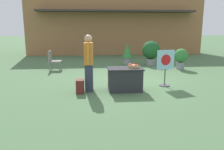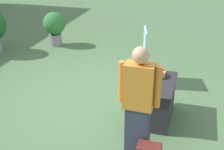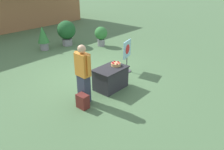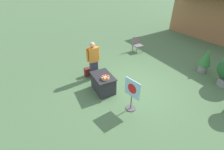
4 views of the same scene
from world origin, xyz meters
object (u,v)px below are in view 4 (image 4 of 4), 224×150
person_visitor (93,60)px  poster_board (132,94)px  apple_basket (105,78)px  backpack (88,72)px  potted_plant_far_left (206,60)px  patio_chair (137,44)px  display_table (103,83)px

person_visitor → poster_board: person_visitor is taller
apple_basket → backpack: size_ratio=0.77×
backpack → potted_plant_far_left: size_ratio=0.35×
backpack → patio_chair: size_ratio=0.45×
apple_basket → patio_chair: patio_chair is taller
person_visitor → patio_chair: 4.13m
apple_basket → poster_board: (1.19, 0.44, -0.09)m
backpack → potted_plant_far_left: bearing=66.9°
backpack → potted_plant_far_left: (2.29, 5.37, 0.46)m
patio_chair → potted_plant_far_left: bearing=21.2°
apple_basket → backpack: 1.78m
apple_basket → backpack: apple_basket is taller
apple_basket → backpack: bearing=-174.1°
patio_chair → poster_board: bearing=-36.8°
person_visitor → poster_board: size_ratio=1.42×
person_visitor → backpack: 0.78m
apple_basket → poster_board: 1.28m
display_table → person_visitor: (-1.14, 0.05, 0.54)m
display_table → apple_basket: (0.26, -0.01, 0.42)m
potted_plant_far_left → person_visitor: bearing=-111.4°
patio_chair → apple_basket: bearing=-49.4°
apple_basket → patio_chair: size_ratio=0.35×
person_visitor → apple_basket: bearing=0.2°
poster_board → patio_chair: bearing=-141.4°
apple_basket → poster_board: bearing=20.3°
apple_basket → potted_plant_far_left: (0.61, 5.19, -0.12)m
patio_chair → display_table: bearing=-51.8°
display_table → apple_basket: bearing=-1.3°
apple_basket → patio_chair: 4.93m
display_table → apple_basket: size_ratio=3.45×
poster_board → potted_plant_far_left: bearing=172.8°
person_visitor → patio_chair: size_ratio=1.90×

